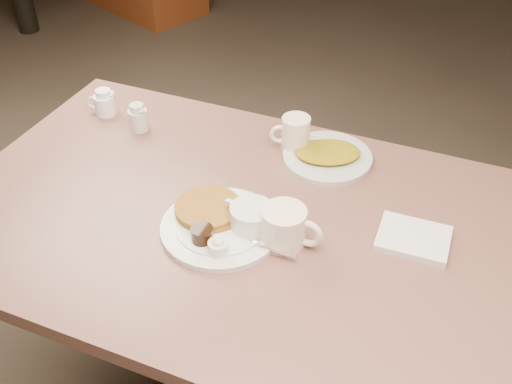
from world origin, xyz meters
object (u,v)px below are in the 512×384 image
at_px(coffee_mug_near, 286,226).
at_px(creamer_right, 138,118).
at_px(coffee_mug_far, 295,134).
at_px(creamer_left, 104,103).
at_px(hash_plate, 327,156).
at_px(main_plate, 225,221).
at_px(diner_table, 253,270).

xyz_separation_m(coffee_mug_near, creamer_right, (-0.56, 0.28, -0.01)).
distance_m(coffee_mug_far, creamer_left, 0.59).
relative_size(creamer_left, hash_plate, 0.29).
xyz_separation_m(main_plate, coffee_mug_far, (0.04, 0.37, 0.03)).
distance_m(coffee_mug_near, creamer_left, 0.76).
height_order(creamer_right, hash_plate, creamer_right).
distance_m(main_plate, coffee_mug_near, 0.15).
xyz_separation_m(creamer_left, hash_plate, (0.68, 0.03, -0.02)).
distance_m(diner_table, creamer_left, 0.69).
distance_m(creamer_left, creamer_right, 0.14).
height_order(coffee_mug_far, creamer_left, coffee_mug_far).
relative_size(main_plate, hash_plate, 1.14).
height_order(coffee_mug_near, hash_plate, coffee_mug_near).
bearing_deg(creamer_right, hash_plate, 6.43).
bearing_deg(creamer_right, creamer_left, 166.20).
bearing_deg(coffee_mug_far, creamer_left, -176.03).
bearing_deg(hash_plate, coffee_mug_near, -88.74).
height_order(diner_table, main_plate, main_plate).
bearing_deg(diner_table, main_plate, -131.68).
bearing_deg(coffee_mug_near, diner_table, 157.12).
distance_m(main_plate, hash_plate, 0.38).
bearing_deg(hash_plate, main_plate, -111.01).
height_order(diner_table, coffee_mug_far, coffee_mug_far).
bearing_deg(coffee_mug_near, creamer_left, 155.43).
bearing_deg(coffee_mug_far, main_plate, -95.84).
distance_m(coffee_mug_near, creamer_right, 0.62).
bearing_deg(main_plate, diner_table, 48.32).
relative_size(diner_table, coffee_mug_near, 10.27).
bearing_deg(coffee_mug_far, hash_plate, -6.97).
bearing_deg(creamer_right, coffee_mug_far, 9.35).
bearing_deg(creamer_left, diner_table, -24.84).
relative_size(creamer_right, hash_plate, 0.25).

